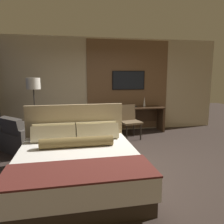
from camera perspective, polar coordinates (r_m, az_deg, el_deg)
The scene contains 11 objects.
ground_plane at distance 4.46m, azimuth 3.74°, elevation -12.98°, with size 16.00×16.00×0.00m, color #332823.
wall_back_tv_panel at distance 6.68m, azimuth -1.04°, elevation 6.95°, with size 7.20×0.09×2.80m.
bed at distance 3.63m, azimuth -8.90°, elevation -12.91°, with size 1.89×2.13×1.14m.
desk at distance 6.63m, azimuth 4.72°, elevation -0.71°, with size 2.03×0.55×0.76m.
tv at distance 6.74m, azimuth 4.32°, elevation 8.26°, with size 1.01×0.04×0.57m.
desk_chair at distance 5.96m, azimuth 4.45°, elevation -1.71°, with size 0.60×0.60×0.91m.
armchair_by_window at distance 5.40m, azimuth -21.53°, elevation -6.46°, with size 1.21×1.21×0.82m.
floor_lamp at distance 5.83m, azimuth -19.80°, elevation 5.75°, with size 0.34×0.34×1.64m.
vase_tall at distance 6.77m, azimuth 8.46°, elevation 2.70°, with size 0.07×0.07×0.29m.
vase_short at distance 6.47m, azimuth 0.07°, elevation 1.87°, with size 0.12×0.12×0.15m.
book at distance 6.61m, azimuth 5.56°, elevation 1.45°, with size 0.24×0.18×0.03m.
Camera 1 is at (-1.08, -3.97, 1.71)m, focal length 35.00 mm.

